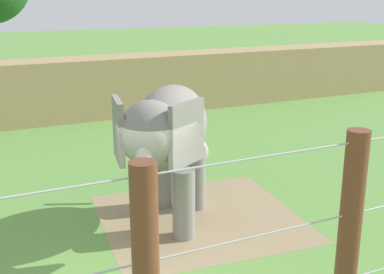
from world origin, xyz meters
name	(u,v)px	position (x,y,z in m)	size (l,w,h in m)	color
dirt_patch	(200,218)	(1.97, 2.04, 0.00)	(4.05, 3.82, 0.01)	#937F5B
embankment_wall	(31,92)	(0.00, 12.04, 1.13)	(36.00, 1.80, 2.26)	tan
elephant	(168,136)	(1.24, 1.97, 1.93)	(2.96, 3.48, 2.91)	gray
enrichment_ball	(195,152)	(3.38, 5.21, 0.37)	(0.74, 0.74, 0.74)	tan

